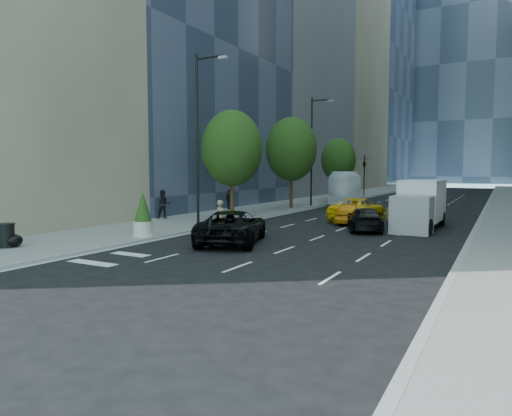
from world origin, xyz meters
The scene contains 27 objects.
ground centered at (0.00, 0.00, 0.00)m, with size 160.00×160.00×0.00m, color black.
sidewalk_left centered at (-9.00, 30.00, 0.07)m, with size 6.00×120.00×0.15m, color slate.
sidewalk_right centered at (10.00, 30.00, 0.07)m, with size 4.00×120.00×0.15m, color slate.
tower_left_mid centered at (-22.00, 42.00, 22.50)m, with size 20.00×24.00×45.00m, color slate.
tower_left_far centered at (-22.00, 66.00, 35.00)m, with size 20.00×24.00×70.00m, color gray.
tower_left_end centered at (-22.00, 92.00, 30.00)m, with size 20.00×28.00×60.00m, color #313B4D.
tower_distant centered at (0.00, 120.00, 45.00)m, with size 40.00×20.00×90.00m, color #313B4D.
lamp_near centered at (-6.32, 4.00, 5.81)m, with size 2.13×0.22×10.00m.
lamp_far centered at (-6.32, 22.00, 5.81)m, with size 2.13×0.22×10.00m.
tree_near centered at (-7.20, 9.00, 4.97)m, with size 4.20×4.20×7.46m.
tree_mid centered at (-7.20, 19.00, 5.32)m, with size 4.50×4.50×7.99m.
tree_far centered at (-7.20, 32.00, 4.62)m, with size 3.90×3.90×6.92m.
traffic_signal centered at (-6.40, 40.00, 4.23)m, with size 2.48×0.53×5.20m.
skateboarder centered at (-3.20, 1.36, 0.93)m, with size 0.68×0.44×1.86m, color #877554.
black_sedan_lincoln centered at (-2.00, 0.54, 0.79)m, with size 2.63×5.70×1.58m, color black.
black_sedan_mercedes centered at (2.37, 8.00, 0.66)m, with size 1.85×4.56×1.32m, color black.
taxi_a centered at (0.50, 11.03, 0.71)m, with size 1.68×4.17×1.42m, color orange.
taxi_b centered at (4.20, 10.98, 0.82)m, with size 1.74×4.98×1.64m, color yellow.
taxi_c centered at (0.50, 13.00, 0.78)m, with size 2.60×5.65×1.57m, color yellow.
taxi_d centered at (4.20, 15.50, 0.83)m, with size 2.32×5.70×1.65m, color yellow.
city_bus centered at (-4.80, 26.85, 1.67)m, with size 2.81×12.02×3.35m, color white.
box_truck centered at (5.01, 10.30, 1.47)m, with size 2.36×6.11×2.90m.
pedestrian_a centered at (-11.20, 6.49, 1.14)m, with size 0.96×0.75×1.97m, color black.
pedestrian_b centered at (-11.20, 15.00, 1.01)m, with size 1.00×0.42×1.71m, color black.
trash_can centered at (-9.51, -5.93, 0.65)m, with size 0.67×0.67×1.00m, color black.
planter_shrub centered at (-6.60, -0.58, 1.25)m, with size 0.96×0.96×2.31m.
garbage_bags centered at (-9.49, -5.90, 0.42)m, with size 1.14×1.10×0.56m.
Camera 1 is at (9.33, -17.94, 3.50)m, focal length 32.00 mm.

